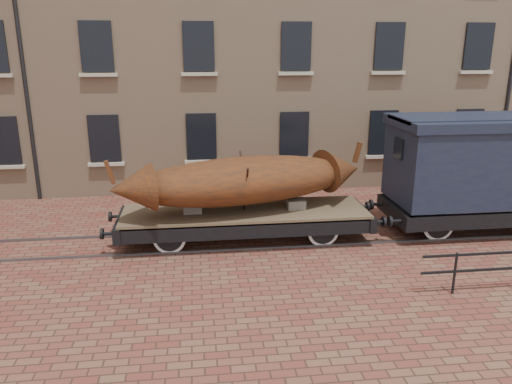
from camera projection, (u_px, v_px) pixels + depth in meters
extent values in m
plane|color=brown|center=(292.00, 238.00, 14.68)|extent=(90.00, 90.00, 0.00)
cube|color=tan|center=(318.00, 9.00, 22.55)|extent=(40.00, 10.00, 14.00)
cube|color=black|center=(3.00, 140.00, 17.66)|extent=(1.10, 0.12, 1.70)
cube|color=#B9B39D|center=(6.00, 167.00, 17.88)|extent=(1.30, 0.18, 0.12)
cube|color=black|center=(104.00, 138.00, 18.07)|extent=(1.10, 0.12, 1.70)
cube|color=#B9B39D|center=(106.00, 164.00, 18.29)|extent=(1.30, 0.18, 0.12)
cube|color=black|center=(201.00, 136.00, 18.48)|extent=(1.10, 0.12, 1.70)
cube|color=#B9B39D|center=(202.00, 161.00, 18.70)|extent=(1.30, 0.18, 0.12)
cube|color=black|center=(294.00, 134.00, 18.89)|extent=(1.10, 0.12, 1.70)
cube|color=#B9B39D|center=(294.00, 159.00, 19.10)|extent=(1.30, 0.18, 0.12)
cube|color=black|center=(383.00, 132.00, 19.30)|extent=(1.10, 0.12, 1.70)
cube|color=#B9B39D|center=(382.00, 157.00, 19.51)|extent=(1.30, 0.18, 0.12)
cube|color=black|center=(468.00, 130.00, 19.71)|extent=(1.10, 0.12, 1.70)
cube|color=#B9B39D|center=(466.00, 154.00, 19.92)|extent=(1.30, 0.18, 0.12)
cube|color=black|center=(96.00, 46.00, 17.16)|extent=(1.10, 0.12, 1.70)
cube|color=#B9B39D|center=(99.00, 75.00, 17.37)|extent=(1.30, 0.18, 0.12)
cube|color=black|center=(199.00, 46.00, 17.57)|extent=(1.10, 0.12, 1.70)
cube|color=#B9B39D|center=(199.00, 74.00, 17.78)|extent=(1.30, 0.18, 0.12)
cube|color=black|center=(296.00, 46.00, 17.98)|extent=(1.10, 0.12, 1.70)
cube|color=#B9B39D|center=(296.00, 73.00, 18.19)|extent=(1.30, 0.18, 0.12)
cube|color=black|center=(389.00, 46.00, 18.39)|extent=(1.10, 0.12, 1.70)
cube|color=#B9B39D|center=(388.00, 73.00, 18.60)|extent=(1.30, 0.18, 0.12)
cube|color=black|center=(478.00, 46.00, 18.80)|extent=(1.10, 0.12, 1.70)
cube|color=#B9B39D|center=(476.00, 72.00, 19.01)|extent=(1.30, 0.18, 0.12)
cube|color=#59595E|center=(297.00, 246.00, 13.99)|extent=(30.00, 0.08, 0.06)
cube|color=#59595E|center=(287.00, 228.00, 15.36)|extent=(30.00, 0.08, 0.06)
cylinder|color=black|center=(455.00, 273.00, 11.28)|extent=(0.06, 0.06, 1.00)
cube|color=brown|center=(245.00, 212.00, 14.27)|extent=(6.94, 2.04, 0.11)
cube|color=black|center=(249.00, 231.00, 13.44)|extent=(6.94, 0.15, 0.42)
cube|color=black|center=(242.00, 209.00, 15.23)|extent=(6.94, 0.15, 0.42)
cube|color=black|center=(122.00, 224.00, 13.93)|extent=(0.20, 2.13, 0.42)
cylinder|color=black|center=(108.00, 234.00, 13.24)|extent=(0.32, 0.09, 0.09)
cylinder|color=black|center=(102.00, 234.00, 13.22)|extent=(0.07, 0.30, 0.30)
cylinder|color=black|center=(116.00, 216.00, 14.56)|extent=(0.32, 0.09, 0.09)
cylinder|color=black|center=(110.00, 217.00, 14.54)|extent=(0.07, 0.30, 0.30)
cube|color=black|center=(362.00, 214.00, 14.74)|extent=(0.20, 2.13, 0.42)
cylinder|color=black|center=(378.00, 222.00, 14.11)|extent=(0.32, 0.09, 0.09)
cylinder|color=black|center=(384.00, 222.00, 14.13)|extent=(0.07, 0.30, 0.30)
cylinder|color=black|center=(362.00, 207.00, 15.43)|extent=(0.32, 0.09, 0.09)
cylinder|color=black|center=(367.00, 206.00, 15.45)|extent=(0.07, 0.30, 0.30)
cylinder|color=black|center=(171.00, 229.00, 14.14)|extent=(0.09, 1.76, 0.09)
cylinder|color=silver|center=(169.00, 238.00, 13.46)|extent=(0.89, 0.06, 0.89)
cylinder|color=black|center=(169.00, 238.00, 13.46)|extent=(0.73, 0.09, 0.73)
cube|color=black|center=(169.00, 232.00, 13.29)|extent=(0.83, 0.07, 0.09)
cylinder|color=silver|center=(172.00, 220.00, 14.83)|extent=(0.89, 0.06, 0.89)
cylinder|color=black|center=(172.00, 220.00, 14.83)|extent=(0.73, 0.09, 0.73)
cube|color=black|center=(171.00, 212.00, 14.87)|extent=(0.83, 0.07, 0.09)
cylinder|color=black|center=(317.00, 223.00, 14.64)|extent=(0.09, 1.76, 0.09)
cylinder|color=silver|center=(323.00, 231.00, 13.96)|extent=(0.89, 0.06, 0.89)
cylinder|color=black|center=(323.00, 231.00, 13.96)|extent=(0.73, 0.09, 0.73)
cube|color=black|center=(325.00, 225.00, 13.79)|extent=(0.83, 0.07, 0.09)
cylinder|color=silver|center=(311.00, 215.00, 15.33)|extent=(0.89, 0.06, 0.89)
cylinder|color=black|center=(311.00, 215.00, 15.33)|extent=(0.73, 0.09, 0.73)
cube|color=black|center=(311.00, 207.00, 15.37)|extent=(0.83, 0.07, 0.09)
cube|color=black|center=(245.00, 224.00, 14.38)|extent=(3.70, 0.06, 0.06)
cube|color=gray|center=(193.00, 208.00, 14.05)|extent=(0.51, 0.46, 0.26)
cube|color=gray|center=(296.00, 204.00, 14.39)|extent=(0.51, 0.46, 0.26)
ellipsoid|color=maroon|center=(244.00, 180.00, 14.00)|extent=(6.81, 3.40, 1.31)
cone|color=maroon|center=(131.00, 189.00, 12.99)|extent=(1.37, 1.45, 1.24)
cube|color=maroon|center=(110.00, 172.00, 12.69)|extent=(0.28, 0.19, 0.63)
cone|color=maroon|center=(342.00, 170.00, 14.98)|extent=(1.37, 1.45, 1.24)
cube|color=maroon|center=(357.00, 153.00, 15.01)|extent=(0.28, 0.19, 0.63)
cylinder|color=black|center=(246.00, 190.00, 13.54)|extent=(0.06, 1.12, 1.53)
cylinder|color=black|center=(242.00, 180.00, 14.54)|extent=(0.06, 1.12, 1.53)
cube|color=black|center=(507.00, 220.00, 14.18)|extent=(5.81, 0.15, 0.44)
cube|color=black|center=(467.00, 198.00, 16.20)|extent=(5.81, 0.15, 0.44)
cube|color=black|center=(394.00, 212.00, 14.85)|extent=(0.21, 2.32, 0.44)
cylinder|color=black|center=(390.00, 221.00, 14.06)|extent=(0.08, 0.31, 0.31)
cylinder|color=black|center=(371.00, 205.00, 15.54)|extent=(0.08, 0.31, 0.31)
cylinder|color=black|center=(427.00, 217.00, 15.03)|extent=(0.10, 1.84, 0.10)
cylinder|color=silver|center=(439.00, 226.00, 14.35)|extent=(0.93, 0.07, 0.93)
cylinder|color=black|center=(439.00, 226.00, 14.35)|extent=(0.76, 0.10, 0.76)
cylinder|color=silver|center=(417.00, 210.00, 15.72)|extent=(0.93, 0.07, 0.93)
cylinder|color=black|center=(417.00, 210.00, 15.72)|extent=(0.76, 0.10, 0.76)
cube|color=black|center=(492.00, 163.00, 14.79)|extent=(5.81, 2.32, 2.23)
cube|color=black|center=(498.00, 121.00, 14.43)|extent=(5.99, 2.46, 0.27)
cube|color=black|center=(498.00, 118.00, 14.40)|extent=(5.99, 1.65, 0.12)
cube|color=black|center=(399.00, 148.00, 14.29)|extent=(0.08, 0.58, 0.58)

